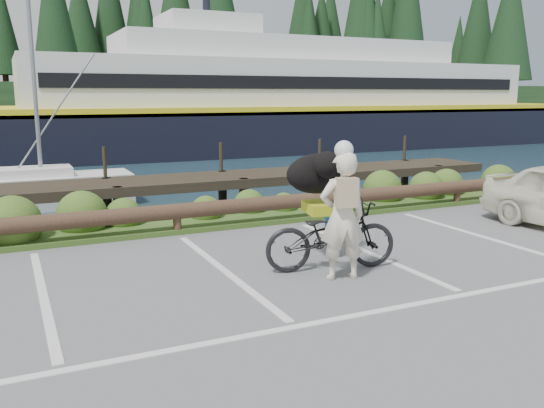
{
  "coord_description": "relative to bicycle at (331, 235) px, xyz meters",
  "views": [
    {
      "loc": [
        -2.92,
        -6.0,
        2.67
      ],
      "look_at": [
        0.54,
        1.43,
        1.1
      ],
      "focal_mm": 38.0,
      "sensor_mm": 36.0,
      "label": 1
    }
  ],
  "objects": [
    {
      "name": "bicycle",
      "position": [
        0.0,
        0.0,
        0.0
      ],
      "size": [
        2.16,
        1.12,
        1.08
      ],
      "primitive_type": "imported",
      "rotation": [
        0.0,
        0.0,
        1.37
      ],
      "color": "black",
      "rests_on": "ground"
    },
    {
      "name": "ground",
      "position": [
        -1.52,
        -1.38,
        -0.54
      ],
      "size": [
        72.0,
        72.0,
        0.0
      ],
      "primitive_type": "plane",
      "color": "#5A5A5D"
    },
    {
      "name": "vegetation_strip",
      "position": [
        -1.52,
        3.92,
        -0.49
      ],
      "size": [
        34.0,
        1.6,
        0.1
      ],
      "primitive_type": "cube",
      "color": "#3D5B21",
      "rests_on": "ground"
    },
    {
      "name": "log_rail",
      "position": [
        -1.52,
        3.22,
        -0.54
      ],
      "size": [
        32.0,
        0.3,
        0.6
      ],
      "primitive_type": null,
      "color": "#443021",
      "rests_on": "ground"
    },
    {
      "name": "dog",
      "position": [
        0.13,
        0.65,
        0.87
      ],
      "size": [
        0.77,
        1.22,
        0.65
      ],
      "primitive_type": "ellipsoid",
      "rotation": [
        0.0,
        0.0,
        1.37
      ],
      "color": "black",
      "rests_on": "bicycle"
    },
    {
      "name": "cyclist",
      "position": [
        -0.1,
        -0.47,
        0.4
      ],
      "size": [
        0.76,
        0.58,
        1.87
      ],
      "primitive_type": "imported",
      "rotation": [
        0.0,
        0.0,
        2.94
      ],
      "color": "#F1E7CC",
      "rests_on": "ground"
    },
    {
      "name": "harbor_backdrop",
      "position": [
        -1.13,
        77.14,
        -0.54
      ],
      "size": [
        170.0,
        160.0,
        30.0
      ],
      "color": "#1B3341",
      "rests_on": "ground"
    }
  ]
}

